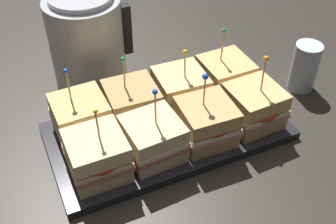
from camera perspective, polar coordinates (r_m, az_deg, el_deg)
The scene contains 12 objects.
ground_plane at distance 0.87m, azimuth 0.00°, elevation -3.05°, with size 6.00×6.00×0.00m, color #2D2823.
serving_platter at distance 0.87m, azimuth 0.00°, elevation -2.62°, with size 0.48×0.25×0.02m.
sandwich_front_far_left at distance 0.76m, azimuth -9.56°, elevation -5.90°, with size 0.11×0.11×0.15m.
sandwich_front_center_left at distance 0.78m, azimuth -2.06°, elevation -3.65°, with size 0.11×0.11×0.15m.
sandwich_front_center_right at distance 0.82m, azimuth 5.18°, elevation -1.42°, with size 0.11×0.11×0.15m.
sandwich_front_far_right at distance 0.87m, azimuth 11.54°, elevation 0.75°, with size 0.11×0.11×0.16m.
sandwich_back_far_left at distance 0.84m, azimuth -11.72°, elevation -0.80°, with size 0.11×0.11×0.15m.
sandwich_back_center_left at distance 0.86m, azimuth -4.90°, elevation 1.02°, with size 0.11×0.11×0.15m.
sandwich_back_center_right at distance 0.89m, azimuth 1.71°, elevation 2.95°, with size 0.11×0.11×0.15m.
sandwich_back_far_right at distance 0.93m, azimuth 7.73°, elevation 4.68°, with size 0.11×0.11×0.16m.
kettle_steel at distance 0.98m, azimuth -10.92°, elevation 9.55°, with size 0.19×0.17×0.24m.
drinking_glass at distance 1.01m, azimuth 17.99°, elevation 5.82°, with size 0.06×0.06×0.12m.
Camera 1 is at (-0.26, -0.57, 0.61)m, focal length 45.00 mm.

